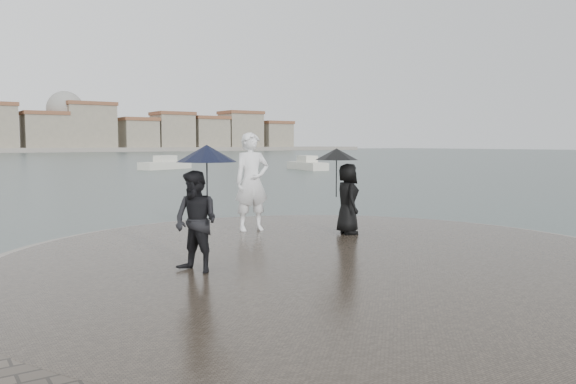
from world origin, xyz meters
TOP-DOWN VIEW (x-y plane):
  - ground at (0.00, 0.00)m, footprint 400.00×400.00m
  - kerb_ring at (0.00, 3.50)m, footprint 12.50×12.50m
  - quay_tip at (0.00, 3.50)m, footprint 11.90×11.90m
  - statue at (0.39, 6.92)m, footprint 0.92×0.69m
  - visitor_left at (-2.45, 3.71)m, footprint 1.19×1.08m
  - visitor_right at (1.90, 5.33)m, footprint 1.14×1.06m
  - boats at (9.05, 40.36)m, footprint 38.13×12.76m

SIDE VIEW (x-z plane):
  - ground at x=0.00m, z-range 0.00..0.00m
  - kerb_ring at x=0.00m, z-range 0.00..0.32m
  - quay_tip at x=0.00m, z-range 0.00..0.36m
  - boats at x=9.05m, z-range -0.37..1.13m
  - visitor_left at x=-2.45m, z-range 0.43..2.47m
  - visitor_right at x=1.90m, z-range 0.48..2.43m
  - statue at x=0.39m, z-range 0.36..2.68m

